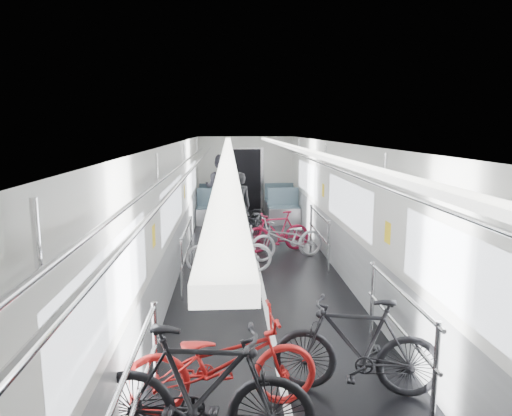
# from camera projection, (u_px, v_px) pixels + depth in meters

# --- Properties ---
(car_shell) EXTENTS (3.02, 14.01, 2.41)m
(car_shell) POSITION_uv_depth(u_px,v_px,m) (255.00, 203.00, 9.46)
(car_shell) COLOR black
(car_shell) RESTS_ON ground
(bike_left_near) EXTENTS (1.89, 0.82, 0.97)m
(bike_left_near) POSITION_uv_depth(u_px,v_px,m) (221.00, 362.00, 4.30)
(bike_left_near) COLOR #AD1715
(bike_left_near) RESTS_ON floor
(bike_left_mid) EXTENTS (1.91, 0.77, 1.12)m
(bike_left_mid) POSITION_uv_depth(u_px,v_px,m) (201.00, 391.00, 3.69)
(bike_left_mid) COLOR black
(bike_left_mid) RESTS_ON floor
(bike_left_far) EXTENTS (1.62, 0.59, 0.85)m
(bike_left_far) POSITION_uv_depth(u_px,v_px,m) (229.00, 250.00, 8.46)
(bike_left_far) COLOR silver
(bike_left_far) RESTS_ON floor
(bike_right_near) EXTENTS (1.75, 0.81, 1.01)m
(bike_right_near) POSITION_uv_depth(u_px,v_px,m) (357.00, 346.00, 4.56)
(bike_right_near) COLOR black
(bike_right_near) RESTS_ON floor
(bike_right_mid) EXTENTS (1.74, 1.09, 0.86)m
(bike_right_mid) POSITION_uv_depth(u_px,v_px,m) (287.00, 239.00, 9.32)
(bike_right_mid) COLOR silver
(bike_right_mid) RESTS_ON floor
(bike_right_far) EXTENTS (1.54, 0.78, 0.89)m
(bike_right_far) POSITION_uv_depth(u_px,v_px,m) (277.00, 231.00, 9.90)
(bike_right_far) COLOR maroon
(bike_right_far) RESTS_ON floor
(bike_aisle) EXTENTS (1.10, 1.75, 0.87)m
(bike_aisle) POSITION_uv_depth(u_px,v_px,m) (254.00, 223.00, 10.81)
(bike_aisle) COLOR black
(bike_aisle) RESTS_ON floor
(person_standing) EXTENTS (0.68, 0.53, 1.65)m
(person_standing) POSITION_uv_depth(u_px,v_px,m) (239.00, 206.00, 10.82)
(person_standing) COLOR black
(person_standing) RESTS_ON floor
(person_seated) EXTENTS (1.11, 0.98, 1.92)m
(person_seated) POSITION_uv_depth(u_px,v_px,m) (220.00, 188.00, 13.13)
(person_seated) COLOR #2F2D35
(person_seated) RESTS_ON floor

